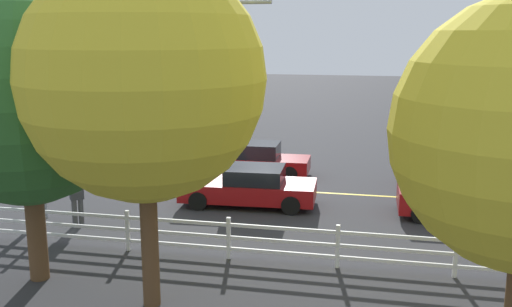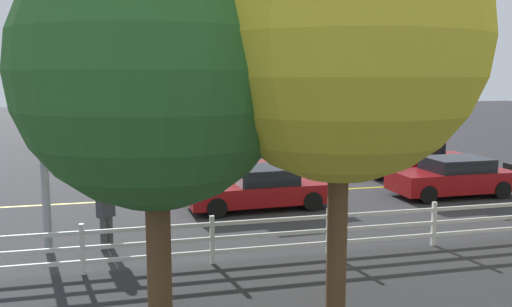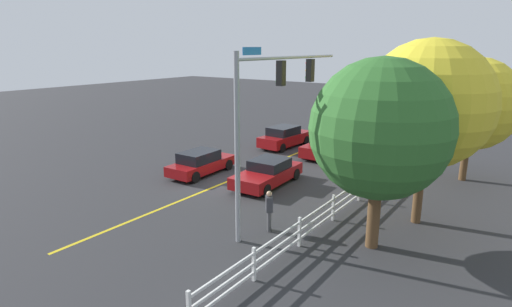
% 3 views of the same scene
% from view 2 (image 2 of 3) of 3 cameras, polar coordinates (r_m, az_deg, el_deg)
% --- Properties ---
extents(ground_plane, '(120.00, 120.00, 0.00)m').
position_cam_2_polar(ground_plane, '(19.75, -4.02, -4.50)').
color(ground_plane, '#2D2D30').
extents(lane_center_stripe, '(28.00, 0.16, 0.01)m').
position_cam_2_polar(lane_center_stripe, '(20.78, 6.95, -3.88)').
color(lane_center_stripe, gold).
rests_on(lane_center_stripe, ground_plane).
extents(signal_assembly, '(7.61, 0.38, 7.20)m').
position_cam_2_polar(signal_assembly, '(14.11, -13.59, 10.91)').
color(signal_assembly, gray).
rests_on(signal_assembly, ground_plane).
extents(car_0, '(4.68, 2.10, 1.54)m').
position_cam_2_polar(car_0, '(24.31, 16.52, -0.62)').
color(car_0, maroon).
rests_on(car_0, ground_plane).
extents(car_2, '(4.38, 2.06, 1.40)m').
position_cam_2_polar(car_2, '(20.85, 20.06, -2.36)').
color(car_2, maroon).
rests_on(car_2, ground_plane).
extents(car_3, '(4.74, 2.18, 1.37)m').
position_cam_2_polar(car_3, '(17.84, 0.36, -3.73)').
color(car_3, maroon).
rests_on(car_3, ground_plane).
extents(car_4, '(4.39, 1.91, 1.39)m').
position_cam_2_polar(car_4, '(21.74, -4.11, -1.49)').
color(car_4, maroon).
rests_on(car_4, ground_plane).
extents(pedestrian, '(0.47, 0.46, 1.69)m').
position_cam_2_polar(pedestrian, '(14.09, -15.63, -6.17)').
color(pedestrian, '#3F3F42').
rests_on(pedestrian, ground_plane).
extents(white_rail_fence, '(26.10, 0.10, 1.15)m').
position_cam_2_polar(white_rail_fence, '(14.02, 13.26, -7.53)').
color(white_rail_fence, white).
rests_on(white_rail_fence, ground_plane).
extents(tree_1, '(5.11, 5.11, 7.57)m').
position_cam_2_polar(tree_1, '(9.82, 9.04, 11.85)').
color(tree_1, brown).
rests_on(tree_1, ground_plane).
extents(tree_2, '(4.96, 4.96, 6.93)m').
position_cam_2_polar(tree_2, '(9.79, -10.77, 8.52)').
color(tree_2, brown).
rests_on(tree_2, ground_plane).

